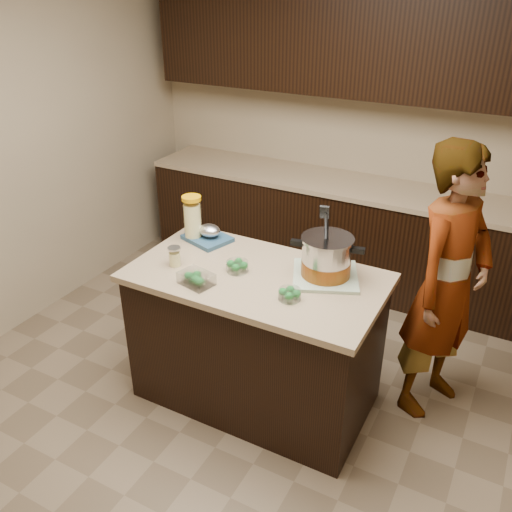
# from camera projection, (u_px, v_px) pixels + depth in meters

# --- Properties ---
(ground_plane) EXTENTS (4.00, 4.00, 0.00)m
(ground_plane) POSITION_uv_depth(u_px,v_px,m) (256.00, 395.00, 3.52)
(ground_plane) COLOR brown
(ground_plane) RESTS_ON ground
(room_shell) EXTENTS (4.04, 4.04, 2.72)m
(room_shell) POSITION_uv_depth(u_px,v_px,m) (256.00, 134.00, 2.72)
(room_shell) COLOR tan
(room_shell) RESTS_ON ground
(back_cabinets) EXTENTS (3.60, 0.63, 2.33)m
(back_cabinets) POSITION_uv_depth(u_px,v_px,m) (356.00, 177.00, 4.43)
(back_cabinets) COLOR black
(back_cabinets) RESTS_ON ground
(island) EXTENTS (1.46, 0.81, 0.90)m
(island) POSITION_uv_depth(u_px,v_px,m) (256.00, 338.00, 3.31)
(island) COLOR black
(island) RESTS_ON ground
(dish_towel) EXTENTS (0.47, 0.47, 0.02)m
(dish_towel) POSITION_uv_depth(u_px,v_px,m) (325.00, 276.00, 3.07)
(dish_towel) COLOR #587C54
(dish_towel) RESTS_ON island
(stock_pot) EXTENTS (0.41, 0.35, 0.42)m
(stock_pot) POSITION_uv_depth(u_px,v_px,m) (326.00, 259.00, 3.01)
(stock_pot) COLOR #B7B7BC
(stock_pot) RESTS_ON dish_towel
(lemonade_pitcher) EXTENTS (0.14, 0.14, 0.30)m
(lemonade_pitcher) POSITION_uv_depth(u_px,v_px,m) (193.00, 220.00, 3.43)
(lemonade_pitcher) COLOR #D9D184
(lemonade_pitcher) RESTS_ON island
(mason_jar) EXTENTS (0.09, 0.09, 0.12)m
(mason_jar) POSITION_uv_depth(u_px,v_px,m) (175.00, 257.00, 3.17)
(mason_jar) COLOR #D9D184
(mason_jar) RESTS_ON island
(broccoli_tub_left) EXTENTS (0.13, 0.13, 0.06)m
(broccoli_tub_left) POSITION_uv_depth(u_px,v_px,m) (237.00, 267.00, 3.12)
(broccoli_tub_left) COLOR silver
(broccoli_tub_left) RESTS_ON island
(broccoli_tub_right) EXTENTS (0.13, 0.13, 0.06)m
(broccoli_tub_right) POSITION_uv_depth(u_px,v_px,m) (290.00, 295.00, 2.85)
(broccoli_tub_right) COLOR silver
(broccoli_tub_right) RESTS_ON island
(broccoli_tub_rect) EXTENTS (0.21, 0.17, 0.07)m
(broccoli_tub_rect) POSITION_uv_depth(u_px,v_px,m) (196.00, 279.00, 2.99)
(broccoli_tub_rect) COLOR silver
(broccoli_tub_rect) RESTS_ON island
(blue_tray) EXTENTS (0.34, 0.30, 0.11)m
(blue_tray) POSITION_uv_depth(u_px,v_px,m) (208.00, 235.00, 3.47)
(blue_tray) COLOR navy
(blue_tray) RESTS_ON island
(person) EXTENTS (0.61, 0.72, 1.69)m
(person) POSITION_uv_depth(u_px,v_px,m) (447.00, 285.00, 3.10)
(person) COLOR gray
(person) RESTS_ON ground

